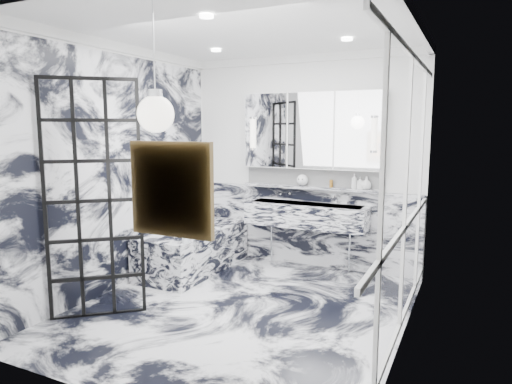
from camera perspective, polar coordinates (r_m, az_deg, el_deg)
The scene contains 25 objects.
floor at distance 4.89m, azimuth -1.85°, elevation -14.33°, with size 3.60×3.60×0.00m, color white.
ceiling at distance 4.61m, azimuth -2.01°, elevation 19.80°, with size 3.60×3.60×0.00m, color white.
wall_back at distance 6.18m, azimuth 5.86°, elevation 3.75°, with size 3.60×3.60×0.00m, color white.
wall_front at distance 3.08m, azimuth -17.71°, elevation -0.96°, with size 3.60×3.60×0.00m, color white.
wall_left at distance 5.47m, azimuth -16.96°, elevation 2.88°, with size 3.60×3.60×0.00m, color white.
wall_right at distance 4.06m, azimuth 18.52°, elevation 1.11°, with size 3.60×3.60×0.00m, color white.
marble_clad_back at distance 6.29m, azimuth 5.67°, elevation -4.24°, with size 3.18×0.05×1.05m, color white.
marble_clad_left at distance 5.46m, azimuth -16.82°, elevation 2.25°, with size 0.02×3.56×2.68m, color white.
panel_molding at distance 4.07m, azimuth 18.18°, elevation -0.27°, with size 0.03×3.40×2.30m, color white.
soap_bottle_a at distance 5.91m, azimuth 12.17°, elevation 1.33°, with size 0.07×0.07×0.19m, color #8C5919.
soap_bottle_b at distance 5.90m, azimuth 12.87°, elevation 1.12°, with size 0.07×0.07×0.16m, color #4C4C51.
soap_bottle_c at distance 5.88m, azimuth 13.63°, elevation 1.10°, with size 0.13×0.13×0.16m, color silver.
face_pot at distance 6.11m, azimuth 5.82°, elevation 1.49°, with size 0.15×0.15×0.15m, color white.
amber_bottle at distance 5.99m, azimuth 9.37°, elevation 1.05°, with size 0.04×0.04×0.10m, color #8C5919.
flower_vase at distance 5.28m, azimuth -8.79°, elevation -5.73°, with size 0.08×0.08×0.12m, color silver.
crittall_door at distance 4.68m, azimuth -19.61°, elevation -1.05°, with size 0.88×0.04×2.32m, color black, non-canonical shape.
artwork at distance 2.81m, azimuth -10.55°, elevation 0.34°, with size 0.48×0.05×0.48m, color #BA6A13.
pendant_light at distance 3.33m, azimuth -12.43°, elevation 9.49°, with size 0.26×0.26×0.26m, color white.
trough_sink at distance 5.99m, azimuth 6.32°, elevation -2.86°, with size 1.60×0.45×0.30m, color silver.
ledge at distance 6.09m, azimuth 6.89°, elevation 0.55°, with size 1.90×0.14×0.04m, color silver.
subway_tile at distance 6.14m, azimuth 7.09°, elevation 1.87°, with size 1.90×0.03×0.23m, color white.
mirror_cabinet at distance 6.05m, azimuth 7.02°, elevation 7.62°, with size 1.90×0.16×1.00m, color white.
sconce_left at distance 6.27m, azimuth -0.43°, elevation 7.33°, with size 0.07×0.07×0.40m, color white.
sconce_right at distance 5.74m, azimuth 14.53°, elevation 7.00°, with size 0.07×0.07×0.40m, color white.
bathtub at distance 6.10m, azimuth -7.80°, elevation -7.08°, with size 0.75×1.65×0.55m, color silver.
Camera 1 is at (2.10, -4.00, 1.86)m, focal length 32.00 mm.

